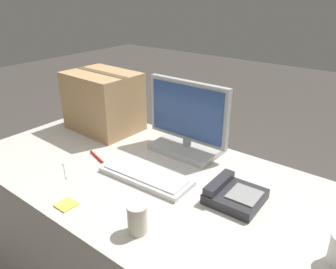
{
  "coord_description": "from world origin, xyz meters",
  "views": [
    {
      "loc": [
        0.82,
        -0.94,
        1.51
      ],
      "look_at": [
        -0.01,
        0.13,
        0.89
      ],
      "focal_mm": 35.0,
      "sensor_mm": 36.0,
      "label": 1
    }
  ],
  "objects_px": {
    "monitor": "(187,125)",
    "keyboard": "(146,176)",
    "desk_phone": "(234,195)",
    "pen_marker": "(97,157)",
    "paper_cup_left": "(137,218)",
    "sticky_note_pad": "(66,205)",
    "spoon": "(65,168)",
    "cardboard_box": "(103,101)"
  },
  "relations": [
    {
      "from": "keyboard",
      "to": "paper_cup_left",
      "type": "xyz_separation_m",
      "value": [
        0.21,
        -0.27,
        0.04
      ]
    },
    {
      "from": "desk_phone",
      "to": "sticky_note_pad",
      "type": "bearing_deg",
      "value": -140.68
    },
    {
      "from": "spoon",
      "to": "sticky_note_pad",
      "type": "bearing_deg",
      "value": 176.93
    },
    {
      "from": "cardboard_box",
      "to": "pen_marker",
      "type": "relative_size",
      "value": 2.99
    },
    {
      "from": "keyboard",
      "to": "spoon",
      "type": "xyz_separation_m",
      "value": [
        -0.35,
        -0.17,
        -0.01
      ]
    },
    {
      "from": "desk_phone",
      "to": "paper_cup_left",
      "type": "xyz_separation_m",
      "value": [
        -0.17,
        -0.36,
        0.03
      ]
    },
    {
      "from": "paper_cup_left",
      "to": "cardboard_box",
      "type": "height_order",
      "value": "cardboard_box"
    },
    {
      "from": "monitor",
      "to": "pen_marker",
      "type": "relative_size",
      "value": 3.25
    },
    {
      "from": "paper_cup_left",
      "to": "pen_marker",
      "type": "xyz_separation_m",
      "value": [
        -0.52,
        0.27,
        -0.05
      ]
    },
    {
      "from": "monitor",
      "to": "sticky_note_pad",
      "type": "xyz_separation_m",
      "value": [
        -0.1,
        -0.66,
        -0.14
      ]
    },
    {
      "from": "desk_phone",
      "to": "pen_marker",
      "type": "relative_size",
      "value": 1.52
    },
    {
      "from": "desk_phone",
      "to": "sticky_note_pad",
      "type": "distance_m",
      "value": 0.65
    },
    {
      "from": "paper_cup_left",
      "to": "pen_marker",
      "type": "distance_m",
      "value": 0.59
    },
    {
      "from": "desk_phone",
      "to": "paper_cup_left",
      "type": "distance_m",
      "value": 0.4
    },
    {
      "from": "keyboard",
      "to": "sticky_note_pad",
      "type": "bearing_deg",
      "value": -110.8
    },
    {
      "from": "keyboard",
      "to": "sticky_note_pad",
      "type": "distance_m",
      "value": 0.35
    },
    {
      "from": "paper_cup_left",
      "to": "cardboard_box",
      "type": "xyz_separation_m",
      "value": [
        -0.76,
        0.55,
        0.11
      ]
    },
    {
      "from": "spoon",
      "to": "cardboard_box",
      "type": "distance_m",
      "value": 0.51
    },
    {
      "from": "pen_marker",
      "to": "monitor",
      "type": "bearing_deg",
      "value": 65.02
    },
    {
      "from": "keyboard",
      "to": "monitor",
      "type": "bearing_deg",
      "value": 89.3
    },
    {
      "from": "monitor",
      "to": "cardboard_box",
      "type": "height_order",
      "value": "monitor"
    },
    {
      "from": "keyboard",
      "to": "desk_phone",
      "type": "height_order",
      "value": "desk_phone"
    },
    {
      "from": "keyboard",
      "to": "paper_cup_left",
      "type": "relative_size",
      "value": 3.93
    },
    {
      "from": "spoon",
      "to": "pen_marker",
      "type": "height_order",
      "value": "pen_marker"
    },
    {
      "from": "spoon",
      "to": "pen_marker",
      "type": "distance_m",
      "value": 0.16
    },
    {
      "from": "cardboard_box",
      "to": "sticky_note_pad",
      "type": "relative_size",
      "value": 5.77
    },
    {
      "from": "sticky_note_pad",
      "to": "desk_phone",
      "type": "bearing_deg",
      "value": 40.91
    },
    {
      "from": "pen_marker",
      "to": "desk_phone",
      "type": "bearing_deg",
      "value": 25.12
    },
    {
      "from": "keyboard",
      "to": "paper_cup_left",
      "type": "height_order",
      "value": "paper_cup_left"
    },
    {
      "from": "keyboard",
      "to": "cardboard_box",
      "type": "distance_m",
      "value": 0.64
    },
    {
      "from": "monitor",
      "to": "desk_phone",
      "type": "xyz_separation_m",
      "value": [
        0.39,
        -0.24,
        -0.12
      ]
    },
    {
      "from": "monitor",
      "to": "spoon",
      "type": "relative_size",
      "value": 3.16
    },
    {
      "from": "monitor",
      "to": "pen_marker",
      "type": "distance_m",
      "value": 0.47
    },
    {
      "from": "pen_marker",
      "to": "keyboard",
      "type": "bearing_deg",
      "value": 18.54
    },
    {
      "from": "pen_marker",
      "to": "paper_cup_left",
      "type": "bearing_deg",
      "value": -9.87
    },
    {
      "from": "paper_cup_left",
      "to": "cardboard_box",
      "type": "relative_size",
      "value": 0.27
    },
    {
      "from": "keyboard",
      "to": "pen_marker",
      "type": "xyz_separation_m",
      "value": [
        -0.32,
        -0.01,
        -0.01
      ]
    },
    {
      "from": "paper_cup_left",
      "to": "sticky_note_pad",
      "type": "bearing_deg",
      "value": -169.07
    },
    {
      "from": "pen_marker",
      "to": "sticky_note_pad",
      "type": "relative_size",
      "value": 1.93
    },
    {
      "from": "monitor",
      "to": "cardboard_box",
      "type": "distance_m",
      "value": 0.55
    },
    {
      "from": "monitor",
      "to": "keyboard",
      "type": "xyz_separation_m",
      "value": [
        0.01,
        -0.33,
        -0.13
      ]
    },
    {
      "from": "keyboard",
      "to": "sticky_note_pad",
      "type": "xyz_separation_m",
      "value": [
        -0.11,
        -0.34,
        -0.01
      ]
    }
  ]
}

